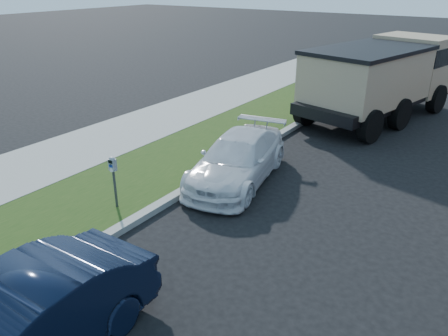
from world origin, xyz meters
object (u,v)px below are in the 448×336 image
Objects in this scene: white_wagon at (239,158)px; parking_meter at (113,171)px; dump_truck at (384,75)px; navy_sedan at (14,333)px.

parking_meter is at bearing -125.69° from white_wagon.
parking_meter is 0.16× the size of dump_truck.
dump_truck is (0.46, 15.00, 0.91)m from navy_sedan.
white_wagon is (1.39, 3.09, -0.42)m from parking_meter.
navy_sedan is at bearing -94.06° from white_wagon.
dump_truck reaches higher than navy_sedan.
white_wagon is 0.55× the size of dump_truck.
navy_sedan is (2.29, -3.90, -0.33)m from parking_meter.
parking_meter is 0.29× the size of navy_sedan.
navy_sedan is (0.90, -6.98, 0.09)m from white_wagon.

